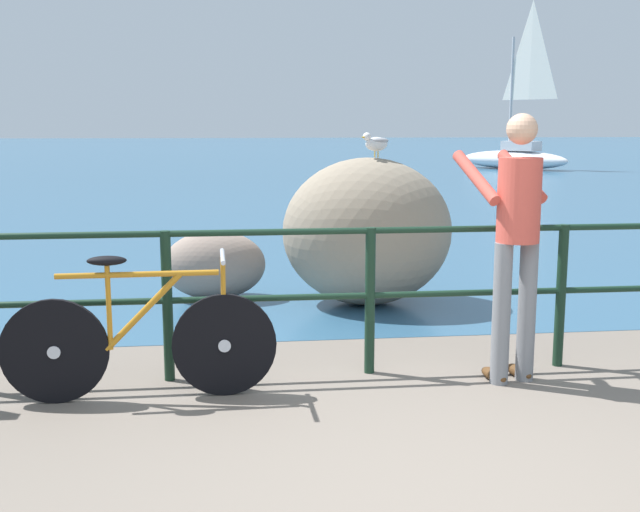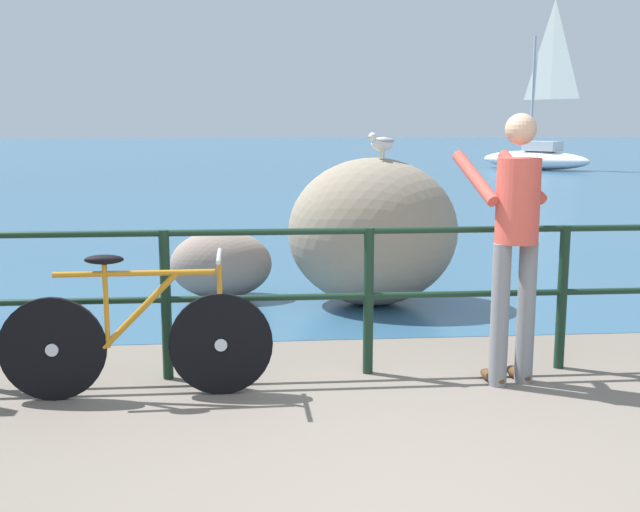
# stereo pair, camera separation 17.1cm
# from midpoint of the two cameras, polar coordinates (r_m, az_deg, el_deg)

# --- Properties ---
(ground_plane) EXTENTS (120.00, 120.00, 0.10)m
(ground_plane) POSITION_cam_midpoint_polar(r_m,az_deg,el_deg) (23.26, -2.81, 5.33)
(ground_plane) COLOR #6B6056
(sea_surface) EXTENTS (120.00, 90.00, 0.01)m
(sea_surface) POSITION_cam_midpoint_polar(r_m,az_deg,el_deg) (51.01, -4.01, 7.75)
(sea_surface) COLOR #2D5675
(sea_surface) RESTS_ON ground_plane
(promenade_railing) EXTENTS (8.30, 0.07, 1.02)m
(promenade_railing) POSITION_cam_midpoint_polar(r_m,az_deg,el_deg) (5.32, 4.51, -2.03)
(promenade_railing) COLOR black
(promenade_railing) RESTS_ON ground_plane
(bicycle) EXTENTS (1.70, 0.48, 0.92)m
(bicycle) POSITION_cam_midpoint_polar(r_m,az_deg,el_deg) (5.01, -12.26, -5.87)
(bicycle) COLOR black
(bicycle) RESTS_ON ground_plane
(person_at_railing) EXTENTS (0.55, 0.68, 1.78)m
(person_at_railing) POSITION_cam_midpoint_polar(r_m,az_deg,el_deg) (5.22, 15.00, 1.42)
(person_at_railing) COLOR slate
(person_at_railing) RESTS_ON ground_plane
(breakwater_boulder_main) EXTENTS (1.61, 1.30, 1.40)m
(breakwater_boulder_main) POSITION_cam_midpoint_polar(r_m,az_deg,el_deg) (7.38, 4.57, 1.77)
(breakwater_boulder_main) COLOR gray
(breakwater_boulder_main) RESTS_ON ground
(breakwater_boulder_left) EXTENTS (1.00, 0.64, 0.68)m
(breakwater_boulder_left) POSITION_cam_midpoint_polar(r_m,az_deg,el_deg) (7.72, -6.64, -0.61)
(breakwater_boulder_left) COLOR gray
(breakwater_boulder_left) RESTS_ON ground
(seagull) EXTENTS (0.32, 0.24, 0.23)m
(seagull) POSITION_cam_midpoint_polar(r_m,az_deg,el_deg) (7.31, 5.26, 8.29)
(seagull) COLOR gold
(seagull) RESTS_ON breakwater_boulder_main
(sailboat) EXTENTS (3.81, 4.22, 6.16)m
(sailboat) POSITION_cam_midpoint_polar(r_m,az_deg,el_deg) (30.56, 15.76, 7.45)
(sailboat) COLOR white
(sailboat) RESTS_ON sea_surface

